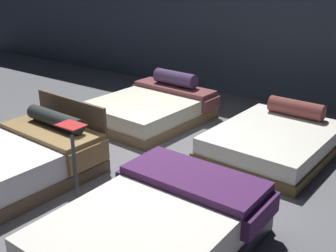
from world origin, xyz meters
TOP-DOWN VIEW (x-y plane):
  - ground_plane at (0.00, 0.00)m, footprint 18.00×18.00m
  - showroom_back_wall at (0.00, 3.58)m, footprint 18.00×0.06m
  - bed_0 at (-1.12, -1.27)m, footprint 1.56×2.02m
  - bed_1 at (1.12, -1.39)m, footprint 1.57×2.09m
  - bed_2 at (-1.09, 1.37)m, footprint 1.74×2.02m
  - bed_3 at (1.14, 1.33)m, footprint 1.58×2.02m
  - price_sign at (0.00, -1.31)m, footprint 0.28×0.24m

SIDE VIEW (x-z plane):
  - ground_plane at x=0.00m, z-range -0.02..0.00m
  - bed_3 at x=1.14m, z-range -0.11..0.50m
  - bed_2 at x=-1.09m, z-range -0.15..0.59m
  - bed_1 at x=1.12m, z-range -0.03..0.53m
  - bed_0 at x=-1.12m, z-range -0.17..0.68m
  - price_sign at x=0.00m, z-range -0.12..0.88m
  - showroom_back_wall at x=0.00m, z-range 0.00..3.50m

